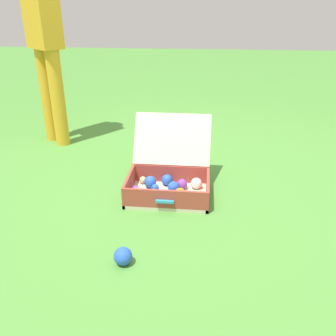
# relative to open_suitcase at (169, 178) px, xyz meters

# --- Properties ---
(ground_plane) EXTENTS (16.00, 16.00, 0.00)m
(ground_plane) POSITION_rel_open_suitcase_xyz_m (-0.01, -0.02, -0.10)
(ground_plane) COLOR #4C8C38
(open_suitcase) EXTENTS (0.53, 0.61, 0.46)m
(open_suitcase) POSITION_rel_open_suitcase_xyz_m (0.00, 0.00, 0.00)
(open_suitcase) COLOR beige
(open_suitcase) RESTS_ON ground
(stray_ball_on_grass) EXTENTS (0.09, 0.09, 0.09)m
(stray_ball_on_grass) POSITION_rel_open_suitcase_xyz_m (-0.15, -0.76, -0.06)
(stray_ball_on_grass) COLOR blue
(stray_ball_on_grass) RESTS_ON ground
(bystander_person) EXTENTS (0.36, 0.34, 1.66)m
(bystander_person) POSITION_rel_open_suitcase_xyz_m (-1.11, 0.86, 0.85)
(bystander_person) COLOR gold
(bystander_person) RESTS_ON ground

